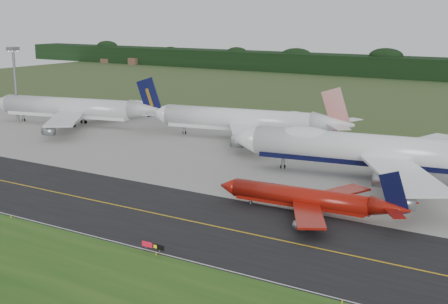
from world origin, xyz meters
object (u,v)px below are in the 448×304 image
Objects in this scene: jet_navy_gold at (77,109)px; jet_star_tail at (248,121)px; floodlight_mast at (14,70)px; taxiway_sign at (153,246)px; jet_ba_747 at (383,151)px; jet_red_737 at (310,199)px.

jet_star_tail is at bearing 9.33° from jet_navy_gold.
floodlight_mast is 138.63m from taxiway_sign.
jet_ba_747 is 134.94m from floodlight_mast.
jet_red_737 is at bearing -22.82° from jet_navy_gold.
jet_red_737 is 137.45m from floodlight_mast.
jet_navy_gold is 2.58× the size of floodlight_mast.
jet_ba_747 is at bearing -6.84° from jet_navy_gold.
taxiway_sign is at bearing -112.37° from jet_red_737.
jet_ba_747 is 65.73m from taxiway_sign.
jet_red_737 is at bearing -16.85° from floodlight_mast.
taxiway_sign is (94.09, -76.65, -4.69)m from jet_navy_gold.
floodlight_mast is at bearing 148.85° from taxiway_sign.
jet_star_tail is 92.86m from taxiway_sign.
floodlight_mast is (-23.67, -5.47, 12.18)m from jet_navy_gold.
jet_navy_gold is 121.45m from taxiway_sign.
jet_navy_gold is at bearing 173.16° from jet_ba_747.
jet_ba_747 is 17.72× the size of taxiway_sign.
jet_star_tail is (61.18, 10.06, -0.00)m from jet_navy_gold.
floodlight_mast is 5.96× the size of taxiway_sign.
floodlight_mast reaches higher than jet_ba_747.
jet_ba_747 reaches higher than jet_red_737.
jet_star_tail is 87.11m from floodlight_mast.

